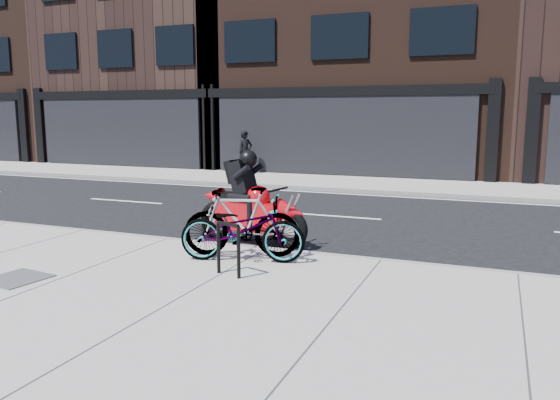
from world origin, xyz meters
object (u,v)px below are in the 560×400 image
at_px(bicycle_rear, 241,222).
at_px(pedestrian, 245,152).
at_px(utility_grate, 16,278).
at_px(motorcycle, 256,206).
at_px(bicycle_front, 242,229).
at_px(bike_rack, 228,244).

bearing_deg(bicycle_rear, pedestrian, -170.78).
bearing_deg(utility_grate, motorcycle, 60.53).
relative_size(bicycle_front, motorcycle, 0.83).
distance_m(bike_rack, utility_grate, 3.01).
relative_size(bike_rack, bicycle_front, 0.39).
xyz_separation_m(bicycle_rear, utility_grate, (-2.40, -2.30, -0.56)).
bearing_deg(bike_rack, bicycle_front, 101.33).
height_order(bicycle_front, utility_grate, bicycle_front).
height_order(bicycle_front, motorcycle, motorcycle).
height_order(bicycle_rear, pedestrian, pedestrian).
xyz_separation_m(pedestrian, utility_grate, (2.89, -13.55, -0.82)).
relative_size(bicycle_front, utility_grate, 2.63).
xyz_separation_m(bicycle_rear, pedestrian, (-5.29, 11.24, 0.26)).
bearing_deg(bicycle_front, bike_rack, 176.86).
xyz_separation_m(bicycle_front, pedestrian, (-5.43, 11.51, 0.31)).
height_order(bike_rack, utility_grate, bike_rack).
relative_size(bicycle_rear, motorcycle, 0.80).
relative_size(pedestrian, utility_grate, 2.22).
height_order(bike_rack, pedestrian, pedestrian).
relative_size(bicycle_front, bicycle_rear, 1.04).
bearing_deg(bicycle_front, pedestrian, 10.79).
bearing_deg(bicycle_rear, bike_rack, -0.11).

